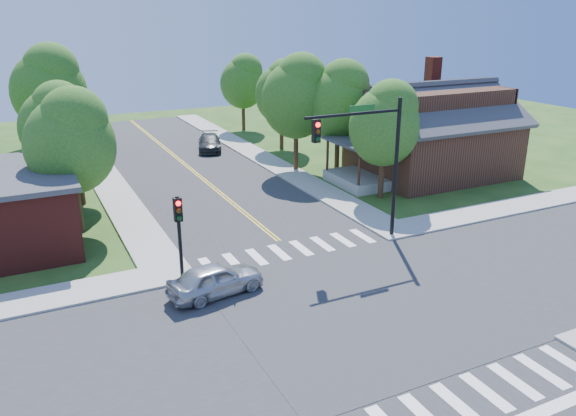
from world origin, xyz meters
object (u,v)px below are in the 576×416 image
signal_mast_ne (369,149)px  house_ne (432,128)px  signal_pole_nw (179,222)px  car_dgrey (210,143)px  car_silver (216,280)px

signal_mast_ne → house_ne: size_ratio=0.55×
signal_pole_nw → car_dgrey: 24.22m
house_ne → car_silver: bearing=-151.6°
signal_mast_ne → car_silver: (-8.67, -2.09, -4.17)m
car_silver → signal_mast_ne: bearing=-85.5°
car_dgrey → car_silver: bearing=-90.6°
car_silver → house_ne: bearing=-70.6°
car_silver → car_dgrey: 25.81m
signal_mast_ne → signal_pole_nw: 9.76m
car_silver → car_dgrey: car_silver is taller
signal_mast_ne → signal_pole_nw: size_ratio=1.89×
signal_pole_nw → car_dgrey: size_ratio=0.78×
signal_pole_nw → house_ne: 22.45m
signal_pole_nw → car_silver: signal_pole_nw is taller
signal_pole_nw → house_ne: size_ratio=0.29×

